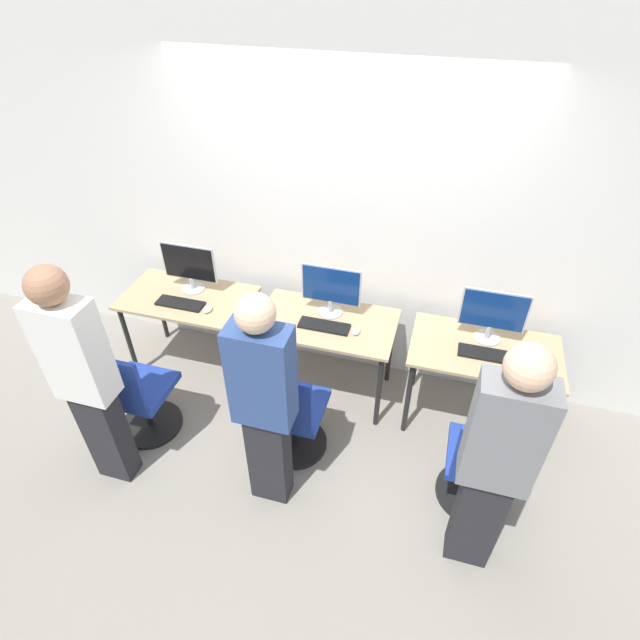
% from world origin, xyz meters
% --- Properties ---
extents(ground_plane, '(20.00, 20.00, 0.00)m').
position_xyz_m(ground_plane, '(0.00, 0.00, 0.00)').
color(ground_plane, gray).
extents(wall_back, '(12.00, 0.05, 2.80)m').
position_xyz_m(wall_back, '(0.00, 0.74, 1.40)').
color(wall_back, silver).
rests_on(wall_back, ground_plane).
extents(desk_left, '(1.05, 0.61, 0.73)m').
position_xyz_m(desk_left, '(-1.17, 0.31, 0.64)').
color(desk_left, tan).
rests_on(desk_left, ground_plane).
extents(monitor_left, '(0.46, 0.19, 0.41)m').
position_xyz_m(monitor_left, '(-1.17, 0.42, 0.95)').
color(monitor_left, '#B2B2B7').
rests_on(monitor_left, desk_left).
extents(keyboard_left, '(0.39, 0.13, 0.02)m').
position_xyz_m(keyboard_left, '(-1.17, 0.19, 0.74)').
color(keyboard_left, black).
rests_on(keyboard_left, desk_left).
extents(mouse_left, '(0.06, 0.09, 0.03)m').
position_xyz_m(mouse_left, '(-0.92, 0.18, 0.75)').
color(mouse_left, silver).
rests_on(mouse_left, desk_left).
extents(office_chair_left, '(0.48, 0.48, 0.88)m').
position_xyz_m(office_chair_left, '(-1.22, -0.51, 0.36)').
color(office_chair_left, black).
rests_on(office_chair_left, ground_plane).
extents(person_left, '(0.36, 0.23, 1.72)m').
position_xyz_m(person_left, '(-1.21, -0.87, 0.95)').
color(person_left, '#232328').
rests_on(person_left, ground_plane).
extents(desk_center, '(1.05, 0.61, 0.73)m').
position_xyz_m(desk_center, '(0.00, 0.31, 0.64)').
color(desk_center, tan).
rests_on(desk_center, ground_plane).
extents(monitor_center, '(0.46, 0.19, 0.41)m').
position_xyz_m(monitor_center, '(0.00, 0.42, 0.95)').
color(monitor_center, '#B2B2B7').
rests_on(monitor_center, desk_center).
extents(keyboard_center, '(0.39, 0.13, 0.02)m').
position_xyz_m(keyboard_center, '(0.00, 0.23, 0.74)').
color(keyboard_center, black).
rests_on(keyboard_center, desk_center).
extents(mouse_center, '(0.06, 0.09, 0.03)m').
position_xyz_m(mouse_center, '(0.25, 0.23, 0.75)').
color(mouse_center, silver).
rests_on(mouse_center, desk_center).
extents(office_chair_center, '(0.48, 0.48, 0.88)m').
position_xyz_m(office_chair_center, '(-0.07, -0.37, 0.36)').
color(office_chair_center, black).
rests_on(office_chair_center, ground_plane).
extents(person_center, '(0.36, 0.22, 1.66)m').
position_xyz_m(person_center, '(-0.10, -0.73, 0.91)').
color(person_center, '#232328').
rests_on(person_center, ground_plane).
extents(desk_right, '(1.05, 0.61, 0.73)m').
position_xyz_m(desk_right, '(1.17, 0.31, 0.64)').
color(desk_right, tan).
rests_on(desk_right, ground_plane).
extents(monitor_right, '(0.46, 0.19, 0.41)m').
position_xyz_m(monitor_right, '(1.17, 0.43, 0.95)').
color(monitor_right, '#B2B2B7').
rests_on(monitor_right, desk_right).
extents(keyboard_right, '(0.39, 0.13, 0.02)m').
position_xyz_m(keyboard_right, '(1.17, 0.24, 0.74)').
color(keyboard_right, black).
rests_on(keyboard_right, desk_right).
extents(mouse_right, '(0.06, 0.09, 0.03)m').
position_xyz_m(mouse_right, '(1.44, 0.25, 0.75)').
color(mouse_right, silver).
rests_on(mouse_right, desk_right).
extents(office_chair_right, '(0.48, 0.48, 0.88)m').
position_xyz_m(office_chair_right, '(1.23, -0.44, 0.36)').
color(office_chair_right, black).
rests_on(office_chair_right, ground_plane).
extents(person_right, '(0.36, 0.22, 1.70)m').
position_xyz_m(person_right, '(1.21, -0.81, 0.93)').
color(person_right, '#232328').
rests_on(person_right, ground_plane).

